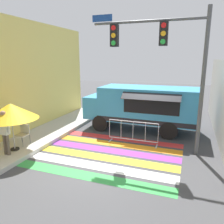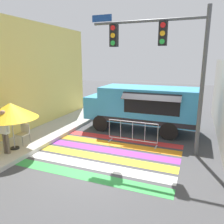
{
  "view_description": "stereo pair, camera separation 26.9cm",
  "coord_description": "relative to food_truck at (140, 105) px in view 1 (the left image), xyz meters",
  "views": [
    {
      "loc": [
        3.3,
        -6.87,
        3.87
      ],
      "look_at": [
        -0.29,
        3.02,
        1.33
      ],
      "focal_mm": 35.0,
      "sensor_mm": 36.0,
      "label": 1
    },
    {
      "loc": [
        3.55,
        -6.77,
        3.87
      ],
      "look_at": [
        -0.29,
        3.02,
        1.33
      ],
      "focal_mm": 35.0,
      "sensor_mm": 36.0,
      "label": 2
    }
  ],
  "objects": [
    {
      "name": "traffic_signal_pole",
      "position": [
        1.42,
        -2.42,
        2.73
      ],
      "size": [
        4.73,
        0.29,
        5.79
      ],
      "color": "#515456",
      "rests_on": "ground_plane"
    },
    {
      "name": "ground_plane",
      "position": [
        -0.74,
        -4.75,
        -1.43
      ],
      "size": [
        60.0,
        60.0,
        0.0
      ],
      "primitive_type": "plane",
      "color": "#424244"
    },
    {
      "name": "barricade_front",
      "position": [
        0.18,
        -2.21,
        -0.88
      ],
      "size": [
        2.36,
        0.44,
        1.1
      ],
      "color": "#B7BABF",
      "rests_on": "ground_plane"
    },
    {
      "name": "folding_chair",
      "position": [
        -4.29,
        -4.33,
        -0.73
      ],
      "size": [
        0.48,
        0.48,
        0.87
      ],
      "rotation": [
        0.0,
        0.0,
        -0.04
      ],
      "color": "#4C4C51",
      "rests_on": "sidewalk_left"
    },
    {
      "name": "crosswalk_painted",
      "position": [
        -0.74,
        -3.69,
        -1.43
      ],
      "size": [
        6.4,
        4.36,
        0.01
      ],
      "color": "green",
      "rests_on": "ground_plane"
    },
    {
      "name": "vendor_person",
      "position": [
        -4.11,
        -5.47,
        -0.22
      ],
      "size": [
        0.53,
        0.24,
        1.79
      ],
      "rotation": [
        0.0,
        0.0,
        -0.19
      ],
      "color": "brown",
      "rests_on": "sidewalk_left"
    },
    {
      "name": "food_truck",
      "position": [
        0.0,
        0.0,
        0.0
      ],
      "size": [
        6.1,
        2.71,
        2.42
      ],
      "color": "#338CBF",
      "rests_on": "ground_plane"
    },
    {
      "name": "patio_umbrella",
      "position": [
        -4.18,
        -5.0,
        0.41
      ],
      "size": [
        2.15,
        2.15,
        1.98
      ],
      "color": "black",
      "rests_on": "sidewalk_left"
    }
  ]
}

